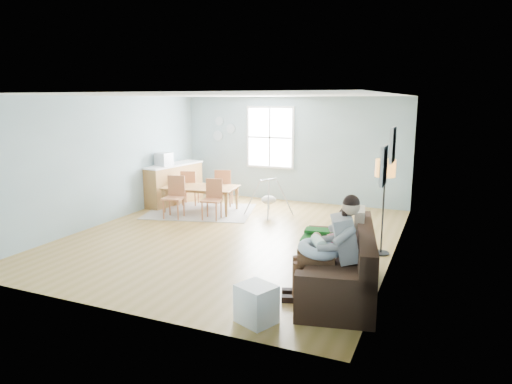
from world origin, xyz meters
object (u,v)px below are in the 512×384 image
at_px(toddler, 337,233).
at_px(storage_cube, 256,304).
at_px(sofa, 342,269).
at_px(chair_se, 213,197).
at_px(chair_sw, 175,194).
at_px(chair_ne, 224,186).
at_px(baby_swing, 269,199).
at_px(father, 332,244).
at_px(floor_lamp, 385,176).
at_px(monitor, 164,159).
at_px(chair_nw, 189,186).
at_px(dining_table, 200,199).
at_px(counter, 173,183).

xyz_separation_m(toddler, storage_cube, (-0.61, -1.49, -0.53)).
xyz_separation_m(sofa, chair_se, (-3.53, 2.79, 0.19)).
distance_m(chair_sw, chair_ne, 1.47).
bearing_deg(baby_swing, chair_se, -142.46).
xyz_separation_m(father, chair_ne, (-3.77, 4.29, -0.23)).
relative_size(father, floor_lamp, 0.87).
height_order(floor_lamp, chair_se, floor_lamp).
xyz_separation_m(floor_lamp, chair_ne, (-4.13, 2.13, -0.83)).
xyz_separation_m(toddler, monitor, (-5.12, 3.27, 0.41)).
height_order(chair_sw, chair_se, chair_sw).
bearing_deg(chair_nw, chair_sw, -74.54).
distance_m(chair_nw, monitor, 0.91).
bearing_deg(chair_ne, storage_cube, -59.35).
bearing_deg(sofa, chair_sw, 149.57).
bearing_deg(sofa, chair_nw, 141.58).
bearing_deg(toddler, dining_table, 142.47).
bearing_deg(sofa, chair_ne, 134.26).
xyz_separation_m(sofa, counter, (-5.21, 3.80, 0.20)).
xyz_separation_m(storage_cube, chair_se, (-2.79, 4.10, 0.27)).
height_order(storage_cube, chair_sw, chair_sw).
relative_size(father, dining_table, 0.84).
bearing_deg(storage_cube, monitor, 133.47).
bearing_deg(chair_sw, monitor, 134.56).
height_order(toddler, storage_cube, toddler).
height_order(dining_table, chair_nw, chair_nw).
bearing_deg(chair_ne, chair_nw, -165.21).
bearing_deg(storage_cube, chair_se, 124.29).
relative_size(toddler, floor_lamp, 0.57).
bearing_deg(toddler, storage_cube, -112.29).
distance_m(chair_nw, chair_ne, 0.88).
xyz_separation_m(father, dining_table, (-4.04, 3.60, -0.47)).
xyz_separation_m(father, counter, (-5.14, 4.14, -0.25)).
distance_m(storage_cube, counter, 6.80).
bearing_deg(dining_table, father, -49.43).
bearing_deg(floor_lamp, counter, 160.13).
relative_size(floor_lamp, monitor, 4.13).
height_order(father, baby_swing, father).
xyz_separation_m(chair_nw, baby_swing, (2.19, -0.14, -0.13)).
xyz_separation_m(chair_nw, monitor, (-0.56, -0.26, 0.68)).
distance_m(counter, monitor, 0.75).
height_order(floor_lamp, counter, floor_lamp).
bearing_deg(toddler, chair_se, 142.60).
relative_size(chair_se, monitor, 2.24).
height_order(chair_ne, monitor, monitor).
bearing_deg(baby_swing, counter, 175.39).
bearing_deg(dining_table, toddler, -45.30).
relative_size(floor_lamp, dining_table, 0.96).
height_order(toddler, monitor, monitor).
xyz_separation_m(chair_nw, chair_ne, (0.85, 0.22, 0.03)).
xyz_separation_m(chair_sw, chair_se, (0.85, 0.22, -0.03)).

